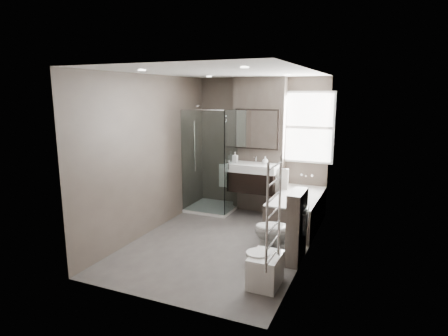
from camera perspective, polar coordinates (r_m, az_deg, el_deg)
The scene contains 15 objects.
room at distance 5.67m, azimuth -0.15°, elevation 1.18°, with size 2.70×3.90×2.70m.
vanity_pier at distance 7.31m, azimuth 5.39°, elevation 3.44°, with size 1.00×0.25×2.60m, color #4E453E.
vanity at distance 7.09m, azimuth 4.43°, elevation -1.40°, with size 0.95×0.47×0.66m.
mirror_cabinet at distance 7.12m, azimuth 5.03°, elevation 5.91°, with size 0.86×0.08×0.76m.
towel_left at distance 7.27m, azimuth 0.20°, elevation -1.21°, with size 0.24×0.06×0.44m, color silver.
towel_right at distance 6.92m, azimuth 8.77°, elevation -1.99°, with size 0.24×0.06×0.44m, color silver.
shower_enclosure at distance 7.35m, azimuth -1.35°, elevation -2.91°, with size 0.90×0.90×2.00m.
bathtub at distance 6.66m, azimuth 11.06°, elevation -6.22°, with size 0.75×1.60×0.57m.
window at distance 7.15m, azimuth 12.62°, elevation 6.06°, with size 0.98×0.06×1.33m.
toilet at distance 5.44m, azimuth 8.59°, elevation -9.50°, with size 0.42×0.74×0.76m, color white.
cistern_box at distance 5.29m, azimuth 11.00°, elevation -8.78°, with size 0.19×0.55×1.00m.
bidet at distance 4.73m, azimuth 6.27°, elevation -15.06°, with size 0.42×0.49×0.51m.
towel_radiator at distance 3.84m, azimuth 7.57°, elevation -6.71°, with size 0.03×0.49×1.10m.
soap_bottle_a at distance 7.12m, azimuth 1.71°, elevation 1.66°, with size 0.09×0.09×0.20m, color white.
soap_bottle_b at distance 7.01m, azimuth 6.29°, elevation 1.19°, with size 0.11×0.11×0.14m, color white.
Camera 1 is at (2.22, -5.12, 2.31)m, focal length 30.00 mm.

